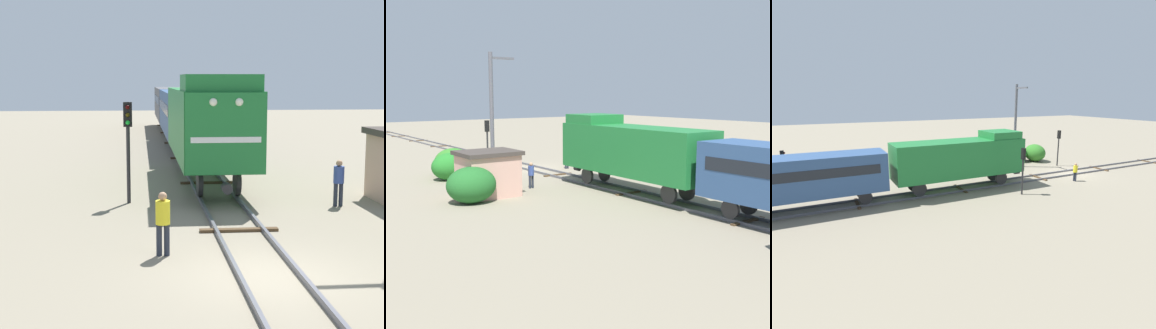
{
  "view_description": "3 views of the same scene",
  "coord_description": "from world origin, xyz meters",
  "views": [
    {
      "loc": [
        -2.97,
        -13.03,
        4.58
      ],
      "look_at": [
        -0.93,
        9.78,
        1.26
      ],
      "focal_mm": 55.0,
      "sensor_mm": 36.0,
      "label": 1
    },
    {
      "loc": [
        19.77,
        34.22,
        6.09
      ],
      "look_at": [
        1.33,
        8.64,
        1.47
      ],
      "focal_mm": 45.0,
      "sensor_mm": 36.0,
      "label": 2
    },
    {
      "loc": [
        -21.92,
        22.87,
        7.62
      ],
      "look_at": [
        1.18,
        11.56,
        1.82
      ],
      "focal_mm": 28.0,
      "sensor_mm": 36.0,
      "label": 3
    }
  ],
  "objects": [
    {
      "name": "bush_mid",
      "position": [
        7.34,
        1.39,
        0.98
      ],
      "size": [
        2.7,
        2.21,
        1.96
      ],
      "primitive_type": "ellipsoid",
      "color": "#237326",
      "rests_on": "ground"
    },
    {
      "name": "traffic_signal_mid",
      "position": [
        -3.4,
        8.63,
        2.63
      ],
      "size": [
        0.32,
        0.34,
        3.76
      ],
      "color": "#262628",
      "rests_on": "ground"
    },
    {
      "name": "relay_hut",
      "position": [
        7.5,
        7.95,
        1.39
      ],
      "size": [
        3.5,
        2.9,
        2.74
      ],
      "color": "#D19E8C",
      "rests_on": "ground"
    },
    {
      "name": "traffic_signal_near",
      "position": [
        3.2,
        -1.22,
        2.8
      ],
      "size": [
        0.32,
        0.34,
        4.01
      ],
      "color": "#262628",
      "rests_on": "ground"
    },
    {
      "name": "worker_near_track",
      "position": [
        -2.4,
        1.88,
        1.0
      ],
      "size": [
        0.38,
        0.38,
        1.7
      ],
      "rotation": [
        0.0,
        0.0,
        0.97
      ],
      "color": "#262B38",
      "rests_on": "ground"
    },
    {
      "name": "catenary_mast",
      "position": [
        4.94,
        3.46,
        4.73
      ],
      "size": [
        1.94,
        0.28,
        8.96
      ],
      "color": "#595960",
      "rests_on": "ground"
    },
    {
      "name": "bush_near",
      "position": [
        9.11,
        9.19,
        1.04
      ],
      "size": [
        2.85,
        2.33,
        2.07
      ],
      "primitive_type": "ellipsoid",
      "color": "#206026",
      "rests_on": "ground"
    },
    {
      "name": "ground_plane",
      "position": [
        0.0,
        0.0,
        0.0
      ],
      "size": [
        149.62,
        149.62,
        0.0
      ],
      "primitive_type": "plane",
      "color": "gray"
    },
    {
      "name": "railway_track",
      "position": [
        0.0,
        -0.0,
        0.07
      ],
      "size": [
        2.4,
        99.74,
        0.16
      ],
      "color": "#595960",
      "rests_on": "ground"
    },
    {
      "name": "locomotive",
      "position": [
        0.0,
        12.34,
        2.77
      ],
      "size": [
        2.9,
        11.6,
        4.6
      ],
      "color": "#1E7233",
      "rests_on": "railway_track"
    },
    {
      "name": "bush_far",
      "position": [
        6.38,
        -0.56,
        1.03
      ],
      "size": [
        2.82,
        2.31,
        2.05
      ],
      "primitive_type": "ellipsoid",
      "color": "#307526",
      "rests_on": "ground"
    },
    {
      "name": "worker_by_signal",
      "position": [
        4.2,
        7.4,
        1.0
      ],
      "size": [
        0.38,
        0.38,
        1.7
      ],
      "rotation": [
        0.0,
        0.0,
        1.53
      ],
      "color": "#262B38",
      "rests_on": "ground"
    }
  ]
}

